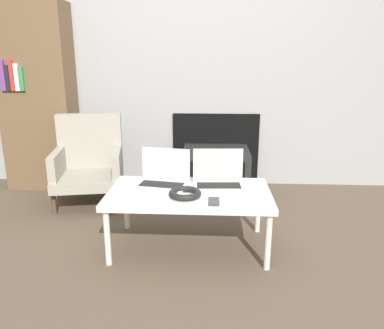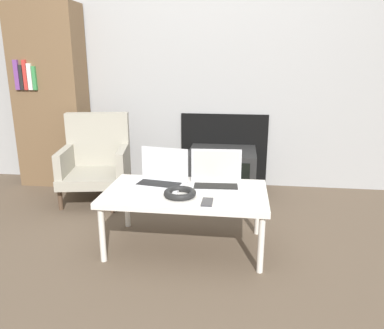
{
  "view_description": "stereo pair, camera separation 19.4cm",
  "coord_description": "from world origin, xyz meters",
  "px_view_note": "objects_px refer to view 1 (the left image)",
  "views": [
    {
      "loc": [
        0.14,
        -1.87,
        1.17
      ],
      "look_at": [
        0.0,
        0.61,
        0.47
      ],
      "focal_mm": 35.0,
      "sensor_mm": 36.0,
      "label": 1
    },
    {
      "loc": [
        0.33,
        -1.85,
        1.17
      ],
      "look_at": [
        0.0,
        0.61,
        0.47
      ],
      "focal_mm": 35.0,
      "sensor_mm": 36.0,
      "label": 2
    }
  ],
  "objects_px": {
    "armchair": "(89,160)",
    "phone": "(214,201)",
    "headphones": "(185,193)",
    "laptop_left": "(163,177)",
    "tv": "(216,171)",
    "laptop_right": "(218,178)"
  },
  "relations": [
    {
      "from": "armchair",
      "to": "phone",
      "type": "bearing_deg",
      "value": -53.85
    },
    {
      "from": "headphones",
      "to": "armchair",
      "type": "distance_m",
      "value": 1.24
    },
    {
      "from": "laptop_left",
      "to": "headphones",
      "type": "height_order",
      "value": "laptop_left"
    },
    {
      "from": "tv",
      "to": "armchair",
      "type": "relative_size",
      "value": 0.81
    },
    {
      "from": "phone",
      "to": "tv",
      "type": "xyz_separation_m",
      "value": [
        0.02,
        1.22,
        -0.19
      ]
    },
    {
      "from": "headphones",
      "to": "phone",
      "type": "xyz_separation_m",
      "value": [
        0.17,
        -0.08,
        -0.01
      ]
    },
    {
      "from": "headphones",
      "to": "phone",
      "type": "relative_size",
      "value": 1.55
    },
    {
      "from": "laptop_right",
      "to": "headphones",
      "type": "distance_m",
      "value": 0.29
    },
    {
      "from": "phone",
      "to": "tv",
      "type": "relative_size",
      "value": 0.21
    },
    {
      "from": "tv",
      "to": "armchair",
      "type": "distance_m",
      "value": 1.1
    },
    {
      "from": "laptop_left",
      "to": "tv",
      "type": "bearing_deg",
      "value": 79.58
    },
    {
      "from": "headphones",
      "to": "tv",
      "type": "height_order",
      "value": "headphones"
    },
    {
      "from": "laptop_left",
      "to": "laptop_right",
      "type": "xyz_separation_m",
      "value": [
        0.36,
        0.0,
        0.0
      ]
    },
    {
      "from": "laptop_left",
      "to": "laptop_right",
      "type": "height_order",
      "value": "same"
    },
    {
      "from": "headphones",
      "to": "phone",
      "type": "height_order",
      "value": "headphones"
    },
    {
      "from": "phone",
      "to": "armchair",
      "type": "height_order",
      "value": "armchair"
    },
    {
      "from": "laptop_left",
      "to": "headphones",
      "type": "relative_size",
      "value": 1.83
    },
    {
      "from": "tv",
      "to": "armchair",
      "type": "height_order",
      "value": "armchair"
    },
    {
      "from": "headphones",
      "to": "tv",
      "type": "relative_size",
      "value": 0.33
    },
    {
      "from": "phone",
      "to": "headphones",
      "type": "bearing_deg",
      "value": 153.57
    },
    {
      "from": "tv",
      "to": "phone",
      "type": "bearing_deg",
      "value": -90.92
    },
    {
      "from": "laptop_left",
      "to": "headphones",
      "type": "bearing_deg",
      "value": -42.37
    }
  ]
}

